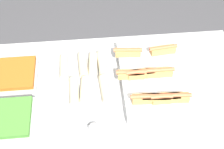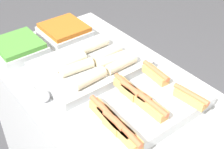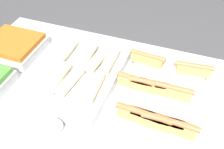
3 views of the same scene
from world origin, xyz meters
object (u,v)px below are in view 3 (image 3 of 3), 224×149
(tray_side_back, at_px, (14,47))
(serving_spoon_near, at_px, (54,126))
(tray_hotdogs, at_px, (159,96))
(tray_wraps, at_px, (76,73))

(tray_side_back, relative_size, serving_spoon_near, 1.19)
(tray_hotdogs, height_order, tray_side_back, tray_hotdogs)
(tray_hotdogs, bearing_deg, tray_wraps, 178.22)
(tray_hotdogs, xyz_separation_m, serving_spoon_near, (-0.33, -0.28, -0.01))
(serving_spoon_near, bearing_deg, tray_side_back, 138.86)
(tray_wraps, distance_m, serving_spoon_near, 0.29)
(tray_wraps, relative_size, serving_spoon_near, 2.34)
(tray_side_back, distance_m, serving_spoon_near, 0.55)
(tray_wraps, relative_size, tray_side_back, 1.96)
(tray_side_back, bearing_deg, serving_spoon_near, -41.14)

